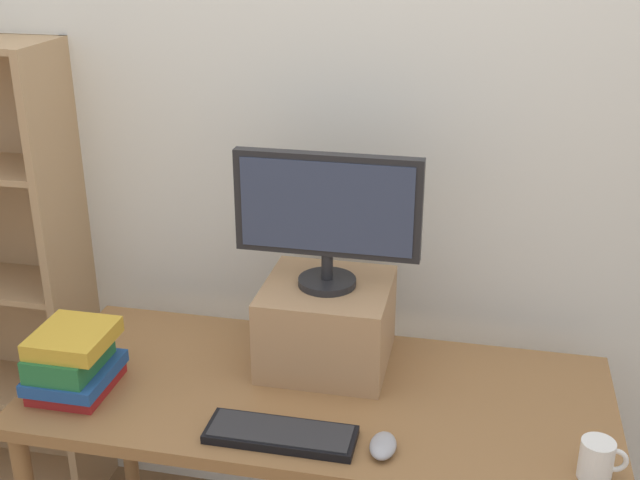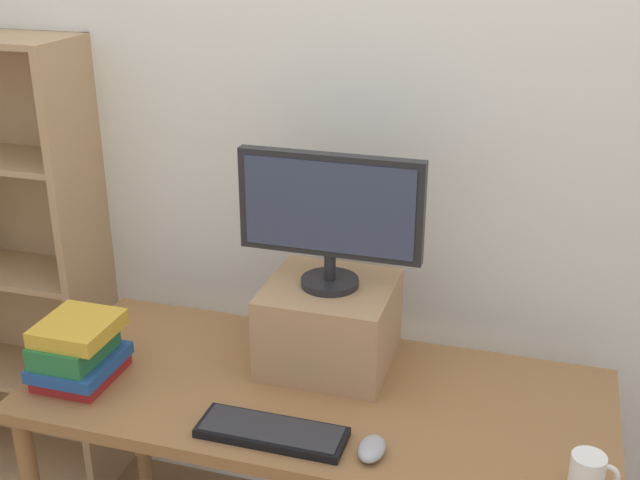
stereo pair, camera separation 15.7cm
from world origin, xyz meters
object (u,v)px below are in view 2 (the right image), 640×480
Objects in this scene: computer_mouse at (372,449)px; book_stack at (78,351)px; desk at (316,415)px; coffee_mug at (588,474)px; computer_monitor at (330,213)px; bookshelf_unit at (3,264)px; riser_box at (330,324)px; keyboard at (272,432)px.

computer_mouse is 0.44× the size of book_stack.
coffee_mug reaches higher than desk.
computer_monitor is at bearing 93.26° from desk.
riser_box is (1.25, -0.21, 0.07)m from bookshelf_unit.
riser_box is (-0.01, 0.16, 0.20)m from desk.
computer_monitor reaches higher than coffee_mug.
computer_monitor is 0.89m from coffee_mug.
computer_mouse is at bearing -6.39° from book_stack.
keyboard is (-0.04, -0.38, -0.44)m from computer_monitor.
riser_box is 0.33m from computer_monitor.
bookshelf_unit reaches higher than computer_mouse.
keyboard is at bearing -26.03° from bookshelf_unit.
computer_mouse is at bearing -60.56° from riser_box.
computer_monitor is 0.59m from keyboard.
coffee_mug is (0.74, 0.01, 0.04)m from keyboard.
book_stack is (-0.85, 0.09, 0.07)m from computer_mouse.
bookshelf_unit is 1.36m from keyboard.
bookshelf_unit reaches higher than book_stack.
computer_mouse is 0.49m from coffee_mug.
bookshelf_unit is at bearing 170.41° from riser_box.
desk is 0.32m from computer_mouse.
computer_mouse is at bearing -22.02° from bookshelf_unit.
desk is at bearing -86.77° from riser_box.
computer_monitor reaches higher than book_stack.
bookshelf_unit is 14.90× the size of coffee_mug.
computer_monitor reaches higher than computer_mouse.
computer_monitor is 1.36× the size of keyboard.
book_stack is at bearing 173.61° from computer_mouse.
computer_monitor reaches higher than riser_box.
computer_monitor is 0.62m from computer_mouse.
book_stack is 2.16× the size of coffee_mug.
keyboard is 3.56× the size of computer_mouse.
keyboard is 1.58× the size of book_stack.
book_stack is 1.34m from coffee_mug.
riser_box is 0.40m from keyboard.
bookshelf_unit is at bearing 170.35° from computer_monitor.
bookshelf_unit reaches higher than coffee_mug.
book_stack reaches higher than desk.
book_stack is at bearing -155.52° from riser_box.
computer_monitor is 2.15× the size of book_stack.
bookshelf_unit is 0.80m from book_stack.
book_stack is at bearing 176.39° from coffee_mug.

